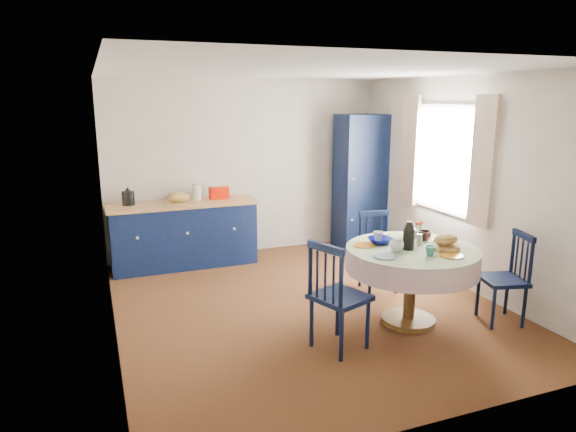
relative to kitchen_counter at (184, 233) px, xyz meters
name	(u,v)px	position (x,y,z in m)	size (l,w,h in m)	color
floor	(307,305)	(1.00, -1.90, -0.45)	(4.50, 4.50, 0.00)	black
ceiling	(309,71)	(1.00, -1.90, 2.05)	(4.50, 4.50, 0.00)	white
wall_back	(246,168)	(1.00, 0.35, 0.80)	(4.00, 0.02, 2.50)	silver
wall_left	(106,209)	(-1.00, -1.90, 0.80)	(0.02, 4.50, 2.50)	silver
wall_right	(462,183)	(3.00, -1.90, 0.80)	(0.02, 4.50, 2.50)	silver
window	(445,157)	(2.95, -1.60, 1.07)	(0.10, 1.74, 1.45)	white
kitchen_counter	(184,233)	(0.00, 0.00, 0.00)	(1.97, 0.62, 1.12)	black
pantry_cabinet	(360,182)	(2.66, -0.05, 0.55)	(0.71, 0.52, 2.00)	black
dining_table	(412,260)	(1.81, -2.67, 0.21)	(1.30, 1.30, 1.07)	#4F3316
chair_left	(337,295)	(0.86, -2.91, 0.06)	(0.57, 0.58, 1.02)	black
chair_far	(378,251)	(1.99, -1.72, 0.01)	(0.46, 0.45, 0.92)	black
chair_right	(506,277)	(2.72, -3.00, 0.02)	(0.49, 0.51, 0.93)	black
mug_a	(397,246)	(1.59, -2.71, 0.39)	(0.13, 0.13, 0.10)	silver
mug_b	(430,251)	(1.81, -2.94, 0.38)	(0.10, 0.10, 0.09)	#2C776D
mug_c	(424,236)	(2.08, -2.48, 0.39)	(0.13, 0.13, 0.10)	black
mug_d	(378,236)	(1.62, -2.33, 0.39)	(0.11, 0.11, 0.10)	silver
cobalt_bowl	(380,241)	(1.59, -2.41, 0.37)	(0.25, 0.25, 0.06)	navy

